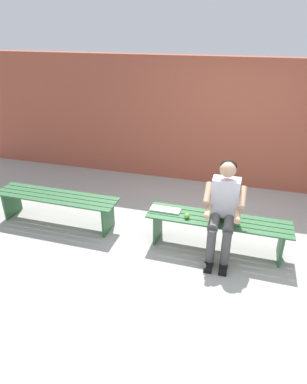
{
  "coord_description": "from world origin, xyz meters",
  "views": [
    {
      "loc": [
        -0.19,
        3.74,
        2.72
      ],
      "look_at": [
        0.83,
        0.15,
        0.81
      ],
      "focal_mm": 30.9,
      "sensor_mm": 36.0,
      "label": 1
    }
  ],
  "objects_px": {
    "bench_near": "(217,226)",
    "apple": "(187,216)",
    "bench_far": "(57,202)",
    "person_seated": "(224,207)",
    "book_open": "(165,210)"
  },
  "relations": [
    {
      "from": "apple",
      "to": "book_open",
      "type": "distance_m",
      "value": 0.34
    },
    {
      "from": "bench_near",
      "to": "bench_far",
      "type": "bearing_deg",
      "value": 0.0
    },
    {
      "from": "bench_far",
      "to": "apple",
      "type": "distance_m",
      "value": 1.98
    },
    {
      "from": "bench_far",
      "to": "person_seated",
      "type": "xyz_separation_m",
      "value": [
        -2.42,
        0.1,
        0.34
      ]
    },
    {
      "from": "person_seated",
      "to": "book_open",
      "type": "xyz_separation_m",
      "value": [
        0.77,
        -0.12,
        -0.23
      ]
    },
    {
      "from": "person_seated",
      "to": "book_open",
      "type": "distance_m",
      "value": 0.81
    },
    {
      "from": "book_open",
      "to": "bench_far",
      "type": "bearing_deg",
      "value": 1.26
    },
    {
      "from": "bench_near",
      "to": "apple",
      "type": "bearing_deg",
      "value": 13.86
    },
    {
      "from": "bench_near",
      "to": "apple",
      "type": "distance_m",
      "value": 0.43
    },
    {
      "from": "bench_far",
      "to": "apple",
      "type": "bearing_deg",
      "value": 177.2
    },
    {
      "from": "bench_near",
      "to": "book_open",
      "type": "xyz_separation_m",
      "value": [
        0.71,
        -0.02,
        0.12
      ]
    },
    {
      "from": "bench_near",
      "to": "apple",
      "type": "height_order",
      "value": "apple"
    },
    {
      "from": "bench_far",
      "to": "person_seated",
      "type": "relative_size",
      "value": 1.48
    },
    {
      "from": "bench_near",
      "to": "person_seated",
      "type": "height_order",
      "value": "person_seated"
    },
    {
      "from": "person_seated",
      "to": "apple",
      "type": "height_order",
      "value": "person_seated"
    }
  ]
}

